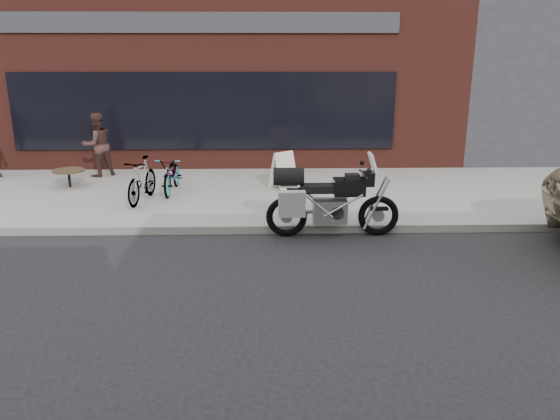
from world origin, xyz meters
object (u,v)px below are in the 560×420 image
object	(u,v)px
bicycle_rear	(142,180)
motorcycle	(324,201)
cafe_patron_left	(97,145)
sandwich_sign	(283,170)
bicycle_front	(172,174)
cafe_table	(68,171)

from	to	relation	value
bicycle_rear	motorcycle	bearing A→B (deg)	-18.54
bicycle_rear	cafe_patron_left	size ratio (longest dim) A/B	0.97
motorcycle	bicycle_rear	size ratio (longest dim) A/B	1.55
bicycle_rear	cafe_patron_left	xyz separation A→B (m)	(-1.63, 2.46, 0.33)
cafe_patron_left	sandwich_sign	bearing A→B (deg)	123.81
bicycle_front	cafe_table	xyz separation A→B (m)	(-2.50, 0.54, -0.03)
bicycle_front	sandwich_sign	world-z (taller)	sandwich_sign
cafe_table	cafe_patron_left	size ratio (longest dim) A/B	0.45
sandwich_sign	cafe_patron_left	bearing A→B (deg)	125.39
cafe_patron_left	bicycle_front	bearing A→B (deg)	101.95
bicycle_front	sandwich_sign	distance (m)	2.53
bicycle_front	cafe_patron_left	bearing A→B (deg)	143.27
sandwich_sign	cafe_patron_left	distance (m)	4.86
motorcycle	sandwich_sign	size ratio (longest dim) A/B	2.82
sandwich_sign	cafe_table	world-z (taller)	sandwich_sign
bicycle_front	sandwich_sign	xyz separation A→B (m)	(2.51, 0.31, 0.02)
bicycle_front	cafe_table	bearing A→B (deg)	169.43
bicycle_front	cafe_table	size ratio (longest dim) A/B	2.15
sandwich_sign	cafe_patron_left	xyz separation A→B (m)	(-4.64, 1.38, 0.37)
sandwich_sign	bicycle_front	bearing A→B (deg)	148.93
motorcycle	cafe_table	bearing A→B (deg)	149.77
motorcycle	bicycle_front	bearing A→B (deg)	139.13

